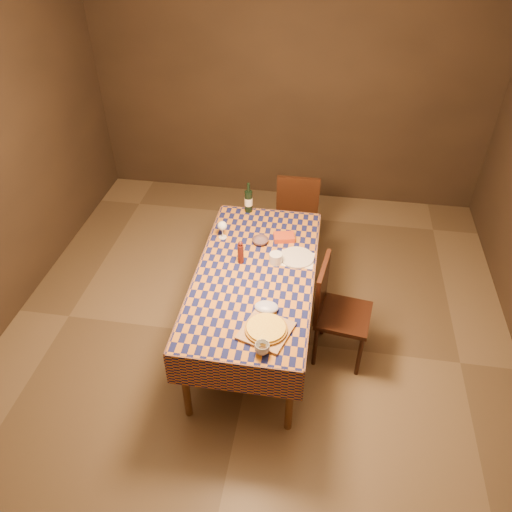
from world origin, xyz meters
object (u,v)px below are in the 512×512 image
bowl (260,241)px  chair_right (334,307)px  dining_table (255,280)px  white_plate (297,257)px  cutting_board (266,331)px  chair_far (298,207)px  wine_bottle (249,201)px  pizza (266,328)px

bowl → chair_right: bearing=-32.4°
dining_table → white_plate: size_ratio=6.62×
cutting_board → chair_far: bearing=88.5°
wine_bottle → cutting_board: bearing=-75.8°
chair_far → bowl: bearing=-103.7°
wine_bottle → chair_right: wine_bottle is taller
chair_right → bowl: bearing=147.6°
pizza → white_plate: pizza is taller
bowl → chair_far: size_ratio=0.15×
dining_table → chair_far: (0.23, 1.39, -0.17)m
white_plate → bowl: bearing=154.6°
cutting_board → wine_bottle: (-0.37, 1.47, 0.10)m
chair_right → cutting_board: bearing=-129.5°
cutting_board → chair_far: (0.05, 2.00, -0.26)m
chair_far → white_plate: bearing=-85.8°
pizza → dining_table: bearing=106.0°
dining_table → chair_right: size_ratio=1.98×
pizza → bowl: bearing=100.9°
chair_far → chair_right: size_ratio=1.00×
pizza → wine_bottle: size_ratio=1.32×
wine_bottle → chair_far: size_ratio=0.32×
dining_table → pizza: 0.64m
dining_table → chair_right: (0.65, -0.03, -0.17)m
cutting_board → pizza: size_ratio=0.83×
white_plate → chair_far: size_ratio=0.30×
white_plate → chair_right: size_ratio=0.30×
bowl → white_plate: bowl is taller
pizza → white_plate: (0.14, 0.84, -0.03)m
chair_far → dining_table: bearing=-99.2°
dining_table → chair_far: size_ratio=1.98×
wine_bottle → chair_right: bearing=-46.6°
white_plate → cutting_board: bearing=-99.2°
cutting_board → white_plate: (0.14, 0.84, -0.00)m
dining_table → white_plate: 0.40m
dining_table → cutting_board: size_ratio=5.75×
pizza → white_plate: 0.85m
pizza → chair_right: bearing=50.5°
pizza → bowl: pizza is taller
cutting_board → chair_right: chair_right is taller
wine_bottle → white_plate: size_ratio=1.06×
white_plate → chair_right: 0.50m
cutting_board → chair_far: size_ratio=0.34×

